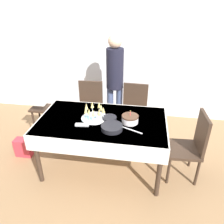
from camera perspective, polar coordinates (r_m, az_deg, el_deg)
ground_plane at (r=3.28m, az=-2.33°, el=-13.74°), size 12.00×12.00×0.00m
wall_back at (r=4.17m, az=1.94°, el=16.64°), size 8.00×0.05×2.70m
dining_table at (r=2.88m, az=-2.58°, el=-3.88°), size 1.66×0.98×0.77m
dining_chair_far_left at (r=3.71m, az=-5.70°, el=1.24°), size 0.45×0.45×0.94m
dining_chair_far_right at (r=3.61m, az=5.78°, el=0.39°), size 0.44×0.44×0.94m
dining_chair_right_end at (r=2.99m, az=19.83°, el=-7.92°), size 0.45×0.45×0.94m
birthday_cake at (r=2.76m, az=4.74°, el=-1.80°), size 0.21×0.21×0.17m
champagne_tray at (r=2.84m, az=-4.60°, el=-0.02°), size 0.35×0.35×0.18m
plate_stack_main at (r=2.62m, az=-0.03°, el=-4.05°), size 0.26×0.26×0.06m
plate_stack_dessert at (r=2.83m, az=-0.65°, el=-1.61°), size 0.18×0.18×0.03m
cake_knife at (r=2.63m, az=5.06°, el=-4.68°), size 0.28×0.14×0.00m
fork_pile at (r=2.73m, az=-7.80°, el=-3.34°), size 0.18×0.08×0.02m
napkin_pile at (r=2.86m, az=-5.98°, el=-1.75°), size 0.15×0.15×0.01m
person_standing at (r=3.63m, az=0.76°, el=9.42°), size 0.28×0.28×1.69m
high_chair at (r=3.79m, az=-18.05°, el=-0.04°), size 0.33×0.35×0.71m
gift_bag at (r=3.63m, az=-22.03°, el=-8.53°), size 0.25×0.15×0.28m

